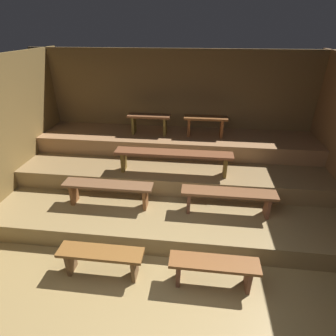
{
  "coord_description": "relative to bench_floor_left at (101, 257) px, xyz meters",
  "views": [
    {
      "loc": [
        0.44,
        -1.74,
        2.97
      ],
      "look_at": [
        -0.07,
        2.51,
        0.68
      ],
      "focal_mm": 28.59,
      "sensor_mm": 36.0,
      "label": 1
    }
  ],
  "objects": [
    {
      "name": "ground",
      "position": [
        0.73,
        1.35,
        -0.35
      ],
      "size": [
        6.44,
        4.81,
        0.08
      ],
      "primitive_type": "cube",
      "color": "olive"
    },
    {
      "name": "bench_floor_left",
      "position": [
        0.0,
        0.0,
        0.0
      ],
      "size": [
        1.11,
        0.27,
        0.4
      ],
      "color": "brown",
      "rests_on": "ground"
    },
    {
      "name": "platform_middle",
      "position": [
        0.73,
        2.4,
        0.17
      ],
      "size": [
        5.64,
        1.9,
        0.32
      ],
      "primitive_type": "cube",
      "color": "olive",
      "rests_on": "platform_lower"
    },
    {
      "name": "platform_lower",
      "position": [
        0.73,
        1.86,
        -0.15
      ],
      "size": [
        5.64,
        2.97,
        0.32
      ],
      "primitive_type": "cube",
      "color": "olive",
      "rests_on": "ground"
    },
    {
      "name": "bench_lower_right",
      "position": [
        1.68,
        1.12,
        0.33
      ],
      "size": [
        1.45,
        0.27,
        0.4
      ],
      "color": "brown",
      "rests_on": "platform_lower"
    },
    {
      "name": "bench_lower_left",
      "position": [
        -0.23,
        1.12,
        0.33
      ],
      "size": [
        1.45,
        0.27,
        0.4
      ],
      "color": "brown",
      "rests_on": "platform_lower"
    },
    {
      "name": "bench_upper_right",
      "position": [
        1.3,
        2.82,
        0.94
      ],
      "size": [
        0.86,
        0.27,
        0.4
      ],
      "color": "brown",
      "rests_on": "platform_upper"
    },
    {
      "name": "bench_floor_right",
      "position": [
        1.45,
        0.0,
        0.0
      ],
      "size": [
        1.11,
        0.27,
        0.4
      ],
      "color": "brown",
      "rests_on": "ground"
    },
    {
      "name": "wall_back",
      "position": [
        0.73,
        3.38,
        0.98
      ],
      "size": [
        6.44,
        0.06,
        2.57
      ],
      "primitive_type": "cube",
      "color": "brown",
      "rests_on": "ground"
    },
    {
      "name": "bench_middle_center",
      "position": [
        0.76,
        1.77,
        0.66
      ],
      "size": [
        2.04,
        0.27,
        0.4
      ],
      "color": "brown",
      "rests_on": "platform_middle"
    },
    {
      "name": "platform_upper",
      "position": [
        0.73,
        2.83,
        0.49
      ],
      "size": [
        5.64,
        1.04,
        0.32
      ],
      "primitive_type": "cube",
      "color": "#9B6F48",
      "rests_on": "platform_middle"
    },
    {
      "name": "bench_upper_left",
      "position": [
        0.15,
        2.82,
        0.94
      ],
      "size": [
        0.86,
        0.27,
        0.4
      ],
      "color": "brown",
      "rests_on": "platform_upper"
    }
  ]
}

